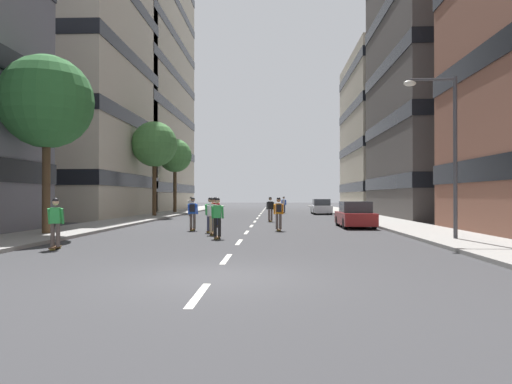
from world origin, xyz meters
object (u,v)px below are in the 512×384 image
street_tree_far (154,145)px  skater_1 (216,210)px  parked_car_mid (355,215)px  skater_8 (217,216)px  street_tree_near (46,102)px  skater_4 (193,211)px  skater_7 (55,221)px  skater_5 (210,213)px  parked_car_near (321,207)px  skater_9 (279,212)px  skater_2 (270,208)px  skater_3 (191,205)px  skater_6 (284,204)px  skater_0 (213,214)px  streetlamp_right (446,139)px  street_tree_mid (175,156)px

street_tree_far → skater_1: 15.21m
parked_car_mid → skater_8: 10.36m
street_tree_near → skater_4: bearing=31.2°
skater_7 → skater_8: (5.08, 4.24, 0.00)m
skater_1 → skater_5: size_ratio=1.00×
parked_car_near → skater_9: size_ratio=2.47×
skater_5 → skater_8: 3.43m
skater_7 → skater_9: bearing=48.9°
skater_2 → skater_3: bearing=128.0°
skater_6 → skater_4: bearing=-101.8°
parked_car_mid → skater_0: size_ratio=2.47×
streetlamp_right → skater_3: (-14.61, 23.92, -3.15)m
skater_2 → skater_3: 12.03m
street_tree_near → skater_2: 16.91m
skater_5 → street_tree_near: bearing=-161.6°
parked_car_mid → skater_3: (-12.41, 15.47, 0.29)m
parked_car_mid → street_tree_far: 20.60m
skater_3 → skater_9: (7.94, -18.31, 0.03)m
parked_car_near → street_tree_mid: (-15.12, 1.30, 5.32)m
skater_4 → skater_5: (1.11, -1.29, -0.03)m
skater_3 → parked_car_mid: bearing=-51.3°
skater_3 → skater_0: bearing=-77.1°
skater_2 → street_tree_near: bearing=-128.9°
skater_1 → skater_0: bearing=-84.1°
skater_4 → skater_9: same height
parked_car_near → skater_5: bearing=-108.2°
streetlamp_right → skater_7: streetlamp_right is taller
street_tree_near → skater_1: 11.04m
street_tree_far → skater_0: 20.52m
street_tree_near → skater_9: bearing=19.2°
street_tree_mid → skater_6: size_ratio=4.32×
skater_0 → skater_5: size_ratio=1.00×
street_tree_near → streetlamp_right: street_tree_near is taller
skater_0 → skater_3: bearing=102.9°
skater_5 → skater_9: 3.69m
parked_car_near → street_tree_near: size_ratio=0.54×
skater_6 → skater_9: bearing=-91.7°
parked_car_near → skater_5: 25.36m
skater_8 → skater_9: 5.36m
skater_2 → skater_7: (-7.24, -17.72, 0.00)m
skater_7 → skater_3: bearing=90.4°
skater_5 → skater_6: (4.21, 26.78, 0.03)m
skater_1 → skater_6: (4.50, 22.28, 0.03)m
parked_car_near → streetlamp_right: (2.20, -28.39, 3.44)m
street_tree_mid → street_tree_far: (0.00, -8.42, 0.28)m
skater_3 → parked_car_near: bearing=19.8°
streetlamp_right → skater_9: 9.26m
streetlamp_right → skater_9: streetlamp_right is taller
streetlamp_right → skater_2: bearing=116.5°
parked_car_near → skater_0: size_ratio=2.47×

